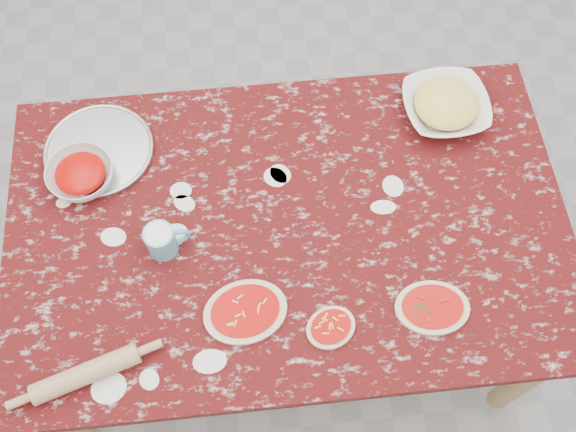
{
  "coord_description": "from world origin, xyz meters",
  "views": [
    {
      "loc": [
        -0.08,
        -0.8,
        2.41
      ],
      "look_at": [
        0.0,
        0.0,
        0.8
      ],
      "focal_mm": 40.58,
      "sensor_mm": 36.0,
      "label": 1
    }
  ],
  "objects_px": {
    "worktable": "(288,236)",
    "cheese_bowl": "(445,107)",
    "pizza_tray": "(99,151)",
    "sauce_bowl": "(81,175)",
    "flour_mug": "(162,240)",
    "rolling_pin": "(86,374)"
  },
  "relations": [
    {
      "from": "sauce_bowl",
      "to": "cheese_bowl",
      "type": "bearing_deg",
      "value": 6.66
    },
    {
      "from": "rolling_pin",
      "to": "worktable",
      "type": "bearing_deg",
      "value": 34.46
    },
    {
      "from": "flour_mug",
      "to": "worktable",
      "type": "bearing_deg",
      "value": 6.26
    },
    {
      "from": "flour_mug",
      "to": "rolling_pin",
      "type": "xyz_separation_m",
      "value": [
        -0.2,
        -0.34,
        -0.02
      ]
    },
    {
      "from": "pizza_tray",
      "to": "sauce_bowl",
      "type": "xyz_separation_m",
      "value": [
        -0.04,
        -0.1,
        0.02
      ]
    },
    {
      "from": "sauce_bowl",
      "to": "flour_mug",
      "type": "xyz_separation_m",
      "value": [
        0.23,
        -0.24,
        0.02
      ]
    },
    {
      "from": "pizza_tray",
      "to": "sauce_bowl",
      "type": "distance_m",
      "value": 0.11
    },
    {
      "from": "pizza_tray",
      "to": "cheese_bowl",
      "type": "xyz_separation_m",
      "value": [
        1.06,
        0.03,
        0.03
      ]
    },
    {
      "from": "sauce_bowl",
      "to": "rolling_pin",
      "type": "bearing_deg",
      "value": -86.69
    },
    {
      "from": "worktable",
      "to": "cheese_bowl",
      "type": "distance_m",
      "value": 0.62
    },
    {
      "from": "sauce_bowl",
      "to": "cheese_bowl",
      "type": "height_order",
      "value": "cheese_bowl"
    },
    {
      "from": "pizza_tray",
      "to": "rolling_pin",
      "type": "bearing_deg",
      "value": -90.84
    },
    {
      "from": "rolling_pin",
      "to": "sauce_bowl",
      "type": "bearing_deg",
      "value": 93.31
    },
    {
      "from": "cheese_bowl",
      "to": "rolling_pin",
      "type": "bearing_deg",
      "value": -146.44
    },
    {
      "from": "sauce_bowl",
      "to": "flour_mug",
      "type": "height_order",
      "value": "flour_mug"
    },
    {
      "from": "sauce_bowl",
      "to": "cheese_bowl",
      "type": "relative_size",
      "value": 0.75
    },
    {
      "from": "flour_mug",
      "to": "rolling_pin",
      "type": "height_order",
      "value": "flour_mug"
    },
    {
      "from": "pizza_tray",
      "to": "sauce_bowl",
      "type": "relative_size",
      "value": 1.64
    },
    {
      "from": "pizza_tray",
      "to": "rolling_pin",
      "type": "relative_size",
      "value": 1.17
    },
    {
      "from": "flour_mug",
      "to": "rolling_pin",
      "type": "distance_m",
      "value": 0.39
    },
    {
      "from": "pizza_tray",
      "to": "rolling_pin",
      "type": "distance_m",
      "value": 0.67
    },
    {
      "from": "sauce_bowl",
      "to": "pizza_tray",
      "type": "bearing_deg",
      "value": 65.57
    }
  ]
}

